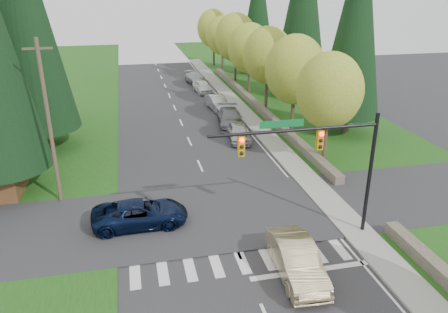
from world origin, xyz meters
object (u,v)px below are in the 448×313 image
object	(u,v)px
suv_navy	(140,214)
parked_car_e	(196,79)
parked_car_b	(230,118)
parked_car_d	(203,87)
sedan_champagne	(297,260)
parked_car_c	(217,103)
parked_car_a	(239,132)

from	to	relation	value
suv_navy	parked_car_e	world-z (taller)	parked_car_e
parked_car_e	parked_car_b	bearing A→B (deg)	-97.29
parked_car_b	parked_car_d	xyz separation A→B (m)	(-0.22, 13.82, -0.06)
sedan_champagne	parked_car_e	distance (m)	41.38
parked_car_b	parked_car_c	world-z (taller)	parked_car_b
suv_navy	parked_car_c	bearing A→B (deg)	-22.68
parked_car_c	parked_car_d	bearing A→B (deg)	85.14
sedan_champagne	parked_car_c	distance (m)	28.67
parked_car_b	suv_navy	bearing A→B (deg)	-111.11
suv_navy	parked_car_b	bearing A→B (deg)	-29.47
parked_car_e	parked_car_c	bearing A→B (deg)	-97.04
parked_car_b	sedan_champagne	bearing A→B (deg)	-87.79
parked_car_b	parked_car_d	size ratio (longest dim) A/B	1.27
sedan_champagne	parked_car_d	xyz separation A→B (m)	(2.00, 36.51, -0.09)
parked_car_a	parked_car_e	xyz separation A→B (m)	(0.00, 22.71, 0.01)
sedan_champagne	suv_navy	distance (m)	9.26
parked_car_a	parked_car_e	bearing A→B (deg)	96.59
sedan_champagne	parked_car_a	bearing A→B (deg)	87.10
parked_car_b	parked_car_e	bearing A→B (deg)	98.49
sedan_champagne	parked_car_e	bearing A→B (deg)	90.47
parked_car_c	suv_navy	bearing A→B (deg)	-118.49
sedan_champagne	parked_car_d	world-z (taller)	sedan_champagne
parked_car_e	parked_car_a	bearing A→B (deg)	-97.97
parked_car_a	parked_car_b	world-z (taller)	parked_car_b
sedan_champagne	parked_car_e	world-z (taller)	sedan_champagne
sedan_champagne	parked_car_e	xyz separation A→B (m)	(2.00, 41.33, -0.07)
sedan_champagne	suv_navy	bearing A→B (deg)	141.50
parked_car_a	parked_car_c	xyz separation A→B (m)	(0.21, 9.96, 0.02)
parked_car_c	sedan_champagne	bearing A→B (deg)	-100.79
parked_car_b	parked_car_d	bearing A→B (deg)	98.73
parked_car_b	parked_car_c	bearing A→B (deg)	97.95
suv_navy	parked_car_e	xyz separation A→B (m)	(8.91, 35.17, 0.01)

